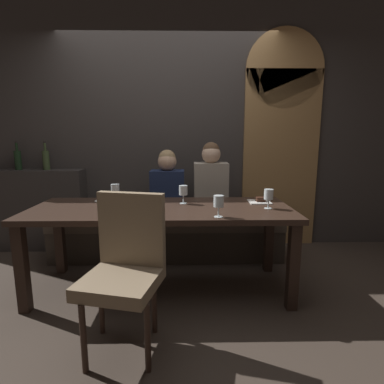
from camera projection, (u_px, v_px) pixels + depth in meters
The scene contains 18 objects.
ground at pixel (163, 288), 2.72m from camera, with size 9.00×9.00×0.00m, color #382D26.
back_wall_tiled at pixel (168, 122), 3.65m from camera, with size 6.00×0.12×3.00m, color #383330.
arched_door at pixel (281, 134), 3.63m from camera, with size 0.90×0.05×2.55m.
back_counter at pixel (39, 209), 3.63m from camera, with size 1.10×0.28×0.95m, color #2F2B29.
dining_table at pixel (162, 217), 2.60m from camera, with size 2.20×0.84×0.74m.
banquette_bench at pixel (167, 238), 3.37m from camera, with size 2.50×0.44×0.45m.
chair_near_side at pixel (125, 262), 1.90m from camera, with size 0.53×0.53×0.98m.
diner_redhead at pixel (168, 186), 3.29m from camera, with size 0.36×0.24×0.74m.
diner_bearded at pixel (211, 183), 3.28m from camera, with size 0.36×0.24×0.82m.
wine_bottle_dark_red at pixel (18, 159), 3.53m from camera, with size 0.08×0.08×0.33m.
wine_bottle_pale_label at pixel (46, 159), 3.52m from camera, with size 0.08×0.08×0.33m.
wine_glass_far_left at pixel (183, 191), 2.70m from camera, with size 0.08×0.08×0.16m.
wine_glass_center_front at pixel (269, 195), 2.51m from camera, with size 0.08×0.08×0.16m.
wine_glass_near_left at pixel (115, 190), 2.79m from camera, with size 0.08×0.08×0.16m.
wine_glass_end_right at pixel (219, 202), 2.25m from camera, with size 0.08×0.08×0.16m.
wine_glass_near_right at pixel (138, 199), 2.35m from camera, with size 0.08×0.08×0.16m.
espresso_cup at pixel (101, 199), 2.81m from camera, with size 0.12×0.12×0.06m.
dessert_plate at pixel (260, 201), 2.77m from camera, with size 0.19×0.19×0.05m.
Camera 1 is at (0.22, -2.53, 1.33)m, focal length 28.50 mm.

